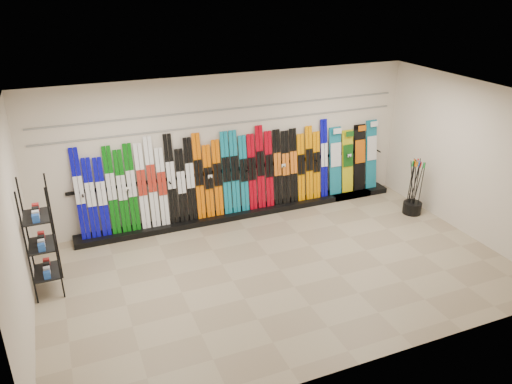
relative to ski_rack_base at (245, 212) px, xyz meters
name	(u,v)px	position (x,y,z in m)	size (l,w,h in m)	color
floor	(280,270)	(-0.22, -2.28, -0.06)	(8.00, 8.00, 0.00)	gray
back_wall	(230,147)	(-0.22, 0.22, 1.44)	(8.00, 8.00, 0.00)	beige
left_wall	(15,237)	(-4.22, -2.28, 1.44)	(5.00, 5.00, 0.00)	beige
right_wall	(471,160)	(3.78, -2.28, 1.44)	(5.00, 5.00, 0.00)	beige
ceiling	(284,102)	(-0.22, -2.28, 2.94)	(8.00, 8.00, 0.00)	silver
ski_rack_base	(245,212)	(0.00, 0.00, 0.00)	(8.00, 0.40, 0.12)	black
skis	(212,177)	(-0.69, 0.06, 0.89)	(5.36, 0.25, 1.83)	#0907A7
snowboards	(354,159)	(2.71, 0.08, 0.82)	(1.25, 0.25, 1.59)	#14728C
accessory_rack	(41,239)	(-3.97, -1.38, 0.90)	(0.40, 0.60, 1.92)	black
pole_bin	(412,208)	(3.38, -1.31, 0.07)	(0.40, 0.40, 0.25)	black
ski_poles	(414,187)	(3.37, -1.29, 0.55)	(0.29, 0.33, 1.18)	black
slatwall_rail_0	(230,124)	(-0.22, 0.20, 1.94)	(7.60, 0.02, 0.03)	gray
slatwall_rail_1	(230,109)	(-0.22, 0.20, 2.24)	(7.60, 0.02, 0.03)	gray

